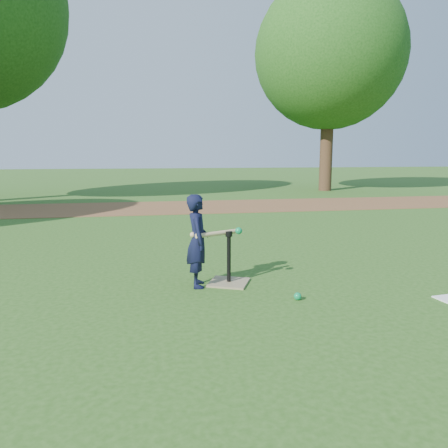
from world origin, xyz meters
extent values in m
plane|color=#285116|center=(0.00, 0.00, 0.00)|extent=(80.00, 80.00, 0.00)
cube|color=brown|center=(0.00, 7.50, 0.01)|extent=(24.00, 3.00, 0.01)
imported|color=black|center=(-0.20, 0.13, 0.52)|extent=(0.27, 0.40, 1.05)
sphere|color=#0C8548|center=(0.75, -0.53, 0.04)|extent=(0.08, 0.08, 0.08)
cube|color=#8F7E5A|center=(0.16, 0.17, 0.01)|extent=(0.57, 0.57, 0.02)
cylinder|color=black|center=(0.16, 0.17, 0.30)|extent=(0.05, 0.05, 0.55)
cylinder|color=black|center=(0.16, 0.17, 0.58)|extent=(0.08, 0.08, 0.06)
cylinder|color=tan|center=(0.04, 0.15, 0.60)|extent=(0.57, 0.30, 0.05)
sphere|color=tan|center=(-0.26, 0.11, 0.60)|extent=(0.06, 0.06, 0.06)
sphere|color=#0C8548|center=(0.27, 0.12, 0.62)|extent=(0.08, 0.08, 0.08)
cylinder|color=#382316|center=(6.50, 12.00, 1.71)|extent=(0.50, 0.50, 3.42)
sphere|color=#285B19|center=(6.50, 12.00, 5.30)|extent=(5.80, 5.80, 5.80)
camera|label=1|loc=(-0.79, -4.62, 1.49)|focal=35.00mm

